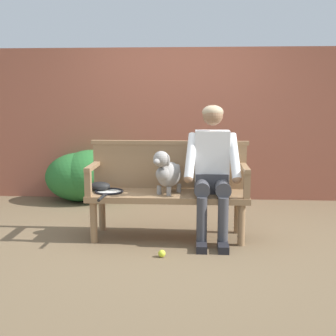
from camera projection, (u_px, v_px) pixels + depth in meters
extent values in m
plane|color=brown|center=(168.00, 237.00, 4.50)|extent=(40.00, 40.00, 0.00)
cube|color=#9E5642|center=(176.00, 124.00, 6.20)|extent=(8.00, 0.30, 2.07)
ellipsoid|color=#286B2D|center=(80.00, 177.00, 6.02)|extent=(0.95, 0.76, 0.67)
ellipsoid|color=#286B2D|center=(91.00, 176.00, 6.02)|extent=(0.90, 0.83, 0.70)
cube|color=#93704C|center=(168.00, 195.00, 4.43)|extent=(1.60, 0.52, 0.06)
cylinder|color=#93704C|center=(94.00, 222.00, 4.32)|extent=(0.07, 0.07, 0.41)
cylinder|color=#93704C|center=(241.00, 225.00, 4.23)|extent=(0.07, 0.07, 0.41)
cylinder|color=#93704C|center=(102.00, 212.00, 4.71)|extent=(0.07, 0.07, 0.41)
cylinder|color=#93704C|center=(237.00, 214.00, 4.62)|extent=(0.07, 0.07, 0.41)
cube|color=#93704C|center=(169.00, 166.00, 4.61)|extent=(1.60, 0.05, 0.46)
cube|color=#93704C|center=(169.00, 143.00, 4.57)|extent=(1.64, 0.06, 0.04)
cube|color=#93704C|center=(88.00, 184.00, 4.24)|extent=(0.06, 0.06, 0.24)
cube|color=#93704C|center=(93.00, 166.00, 4.43)|extent=(0.06, 0.52, 0.04)
cube|color=#93704C|center=(247.00, 186.00, 4.15)|extent=(0.06, 0.06, 0.24)
cube|color=#93704C|center=(245.00, 168.00, 4.34)|extent=(0.06, 0.52, 0.04)
cube|color=black|center=(202.00, 246.00, 4.12)|extent=(0.10, 0.24, 0.07)
cylinder|color=#3D3D42|center=(202.00, 219.00, 4.16)|extent=(0.10, 0.10, 0.42)
cylinder|color=#3D3D42|center=(202.00, 187.00, 4.28)|extent=(0.15, 0.33, 0.15)
cube|color=black|center=(223.00, 247.00, 4.11)|extent=(0.10, 0.24, 0.07)
cylinder|color=#3D3D42|center=(223.00, 219.00, 4.15)|extent=(0.10, 0.10, 0.42)
cylinder|color=#3D3D42|center=(223.00, 188.00, 4.27)|extent=(0.15, 0.33, 0.15)
cube|color=#3D3D42|center=(212.00, 182.00, 4.43)|extent=(0.32, 0.24, 0.20)
cube|color=white|center=(212.00, 156.00, 4.41)|extent=(0.34, 0.22, 0.52)
cylinder|color=white|center=(191.00, 156.00, 4.30)|extent=(0.14, 0.34, 0.45)
sphere|color=#936B4C|center=(188.00, 178.00, 4.21)|extent=(0.09, 0.09, 0.09)
cylinder|color=white|center=(234.00, 156.00, 4.27)|extent=(0.14, 0.34, 0.45)
sphere|color=#936B4C|center=(237.00, 179.00, 4.18)|extent=(0.09, 0.09, 0.09)
sphere|color=#936B4C|center=(213.00, 115.00, 4.33)|extent=(0.20, 0.20, 0.20)
ellipsoid|color=tan|center=(213.00, 112.00, 4.33)|extent=(0.21, 0.21, 0.14)
cylinder|color=gray|center=(159.00, 190.00, 4.35)|extent=(0.05, 0.05, 0.08)
cylinder|color=gray|center=(169.00, 191.00, 4.29)|extent=(0.05, 0.05, 0.08)
cylinder|color=gray|center=(169.00, 187.00, 4.50)|extent=(0.05, 0.05, 0.08)
cylinder|color=gray|center=(179.00, 188.00, 4.44)|extent=(0.05, 0.05, 0.08)
ellipsoid|color=gray|center=(169.00, 174.00, 4.37)|extent=(0.33, 0.37, 0.25)
sphere|color=gray|center=(163.00, 174.00, 4.28)|extent=(0.15, 0.15, 0.15)
sphere|color=gray|center=(161.00, 159.00, 4.23)|extent=(0.16, 0.16, 0.16)
ellipsoid|color=gray|center=(157.00, 162.00, 4.17)|extent=(0.10, 0.11, 0.06)
ellipsoid|color=gray|center=(156.00, 159.00, 4.27)|extent=(0.06, 0.05, 0.11)
ellipsoid|color=gray|center=(168.00, 161.00, 4.20)|extent=(0.06, 0.05, 0.11)
sphere|color=gray|center=(177.00, 168.00, 4.49)|extent=(0.07, 0.07, 0.07)
torus|color=black|center=(109.00, 191.00, 4.44)|extent=(0.30, 0.30, 0.02)
cylinder|color=silver|center=(109.00, 192.00, 4.44)|extent=(0.25, 0.25, 0.00)
cube|color=black|center=(105.00, 194.00, 4.28)|extent=(0.04, 0.07, 0.02)
cylinder|color=black|center=(102.00, 198.00, 4.14)|extent=(0.04, 0.22, 0.03)
ellipsoid|color=black|center=(100.00, 186.00, 4.52)|extent=(0.22, 0.18, 0.09)
sphere|color=#CCDB33|center=(162.00, 254.00, 3.94)|extent=(0.07, 0.07, 0.07)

